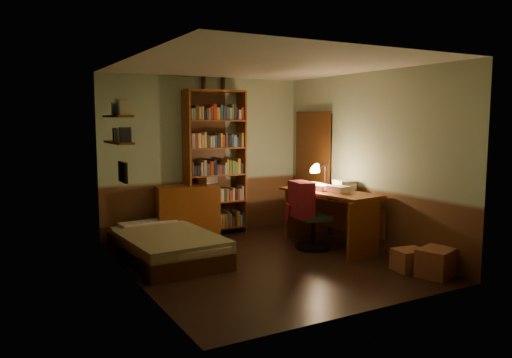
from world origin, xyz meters
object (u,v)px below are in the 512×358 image
office_chair (313,219)px  mini_stereo (208,179)px  dresser (188,212)px  bookshelf (215,163)px  cardboard_box_b (410,260)px  desk_lamp (325,168)px  cardboard_box_a (436,262)px  desk (329,219)px  bed (166,236)px

office_chair → mini_stereo: bearing=130.3°
office_chair → dresser: bearing=142.0°
bookshelf → mini_stereo: bearing=159.1°
bookshelf → cardboard_box_b: bookshelf is taller
desk_lamp → cardboard_box_a: bearing=-87.6°
desk → cardboard_box_a: desk is taller
mini_stereo → desk: bearing=-76.7°
dresser → bookshelf: size_ratio=0.41×
desk → office_chair: bearing=167.6°
office_chair → cardboard_box_b: office_chair is taller
dresser → desk_lamp: bearing=-25.8°
cardboard_box_a → desk: bearing=98.7°
desk → dresser: bearing=130.0°
mini_stereo → bookshelf: bearing=-42.7°
office_chair → desk_lamp: bearing=42.1°
dresser → cardboard_box_a: (1.95, -3.31, -0.26)m
office_chair → cardboard_box_b: bearing=-64.4°
desk → office_chair: (-0.28, 0.02, 0.03)m
cardboard_box_a → mini_stereo: bearing=114.1°
cardboard_box_a → cardboard_box_b: size_ratio=1.18×
dresser → cardboard_box_b: size_ratio=2.50×
bed → cardboard_box_a: bed is taller
bed → office_chair: (2.07, -0.59, 0.14)m
cardboard_box_a → desk_lamp: bearing=94.6°
dresser → mini_stereo: size_ratio=3.60×
cardboard_box_a → bookshelf: bearing=112.7°
desk → desk_lamp: bearing=60.3°
bed → cardboard_box_a: (2.62, -2.40, -0.13)m
bed → desk: size_ratio=1.30×
bed → cardboard_box_b: 3.26m
desk → desk_lamp: (0.11, 0.27, 0.75)m
bookshelf → cardboard_box_a: (1.42, -3.39, -1.02)m
dresser → mini_stereo: bearing=26.2°
cardboard_box_a → cardboard_box_b: (-0.11, 0.33, -0.03)m
cardboard_box_b → office_chair: bearing=106.5°
mini_stereo → cardboard_box_b: mini_stereo is taller
mini_stereo → desk: size_ratio=0.17×
dresser → cardboard_box_a: bearing=-50.3°
bed → dresser: 1.14m
bed → cardboard_box_b: size_ratio=5.30×
desk_lamp → bed: bearing=169.9°
office_chair → cardboard_box_b: 1.58m
mini_stereo → bookshelf: 0.29m
bookshelf → desk: bearing=-57.0°
desk_lamp → cardboard_box_a: (0.16, -2.06, -1.00)m
mini_stereo → cardboard_box_b: size_ratio=0.69×
desk → cardboard_box_b: bearing=-91.4°
desk → cardboard_box_a: bearing=-89.0°
desk → cardboard_box_a: 1.82m
bookshelf → bed: bearing=-142.9°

